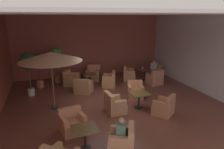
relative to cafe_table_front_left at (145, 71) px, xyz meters
name	(u,v)px	position (x,y,z in m)	size (l,w,h in m)	color
ground_plane	(116,104)	(-2.92, -2.94, -0.56)	(9.57, 10.18, 0.02)	brown
wall_back_brick	(90,46)	(-2.92, 2.11, 1.37)	(9.57, 0.08, 3.84)	#964C41
wall_right_plain	(207,56)	(1.83, -2.94, 1.37)	(0.08, 10.18, 3.84)	silver
ceiling_slab	(116,14)	(-2.92, -2.94, 3.32)	(9.57, 10.18, 0.06)	silver
cafe_table_front_left	(145,71)	(0.00, 0.00, 0.00)	(0.81, 0.81, 0.68)	black
armchair_front_left_north	(155,79)	(0.12, -1.01, -0.22)	(0.84, 0.83, 0.91)	tan
armchair_front_left_east	(154,72)	(0.89, 0.48, -0.25)	(1.02, 1.03, 0.79)	tan
armchair_front_left_south	(128,75)	(-0.96, 0.32, -0.22)	(0.91, 0.96, 0.90)	tan
cafe_table_front_right	(139,96)	(-2.10, -3.59, 0.00)	(0.77, 0.77, 0.68)	black
armchair_front_right_north	(135,92)	(-1.78, -2.52, -0.24)	(0.87, 0.88, 0.82)	tan
armchair_front_right_east	(114,105)	(-3.22, -3.68, -0.24)	(0.77, 0.87, 0.85)	tan
armchair_front_right_south	(164,107)	(-1.42, -4.48, -0.23)	(1.00, 1.00, 0.84)	#B47955
cafe_table_mid_center	(90,77)	(-3.45, -0.14, -0.04)	(0.77, 0.77, 0.68)	black
armchair_mid_center_north	(109,81)	(-2.44, -0.52, -0.23)	(0.94, 0.98, 0.85)	tan
armchair_mid_center_east	(93,75)	(-3.03, 0.86, -0.21)	(1.00, 0.99, 0.92)	tan
armchair_mid_center_south	(72,80)	(-4.41, 0.37, -0.22)	(1.05, 1.08, 0.87)	tan
armchair_mid_center_west	(83,87)	(-4.00, -1.07, -0.25)	(1.08, 1.05, 0.80)	tan
cafe_table_rear_right	(85,132)	(-4.81, -5.68, -0.01)	(0.76, 0.76, 0.68)	black
armchair_rear_right_north	(122,141)	(-3.81, -6.12, -0.24)	(0.97, 0.97, 0.80)	tan
armchair_rear_right_east	(72,124)	(-5.04, -4.62, -0.25)	(0.93, 0.89, 0.79)	tan
patio_umbrella_tall_red	(51,57)	(-5.52, -2.55, 1.69)	(2.49, 2.49, 2.43)	#2D2D2D
potted_tree_left_corner	(38,65)	(-6.12, 0.50, 0.72)	(0.67, 0.67, 1.87)	#A85E47
potted_tree_mid_left	(56,58)	(-5.14, 1.11, 0.93)	(0.64, 0.64, 2.08)	#AA6941
potted_tree_mid_right	(28,64)	(-6.52, -0.60, 1.06)	(0.81, 0.81, 2.12)	silver
patron_blue_shirt	(121,130)	(-3.85, -6.10, 0.14)	(0.39, 0.46, 0.66)	#47755C
patron_by_window	(154,66)	(0.85, 0.46, 0.15)	(0.38, 0.43, 0.63)	silver
iced_drink_cup	(143,68)	(-0.12, 0.11, 0.18)	(0.08, 0.08, 0.11)	white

